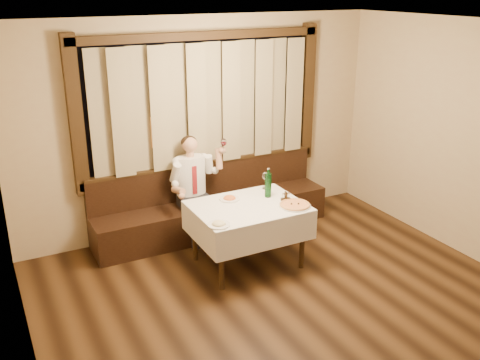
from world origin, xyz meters
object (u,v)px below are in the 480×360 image
pizza (295,205)px  pasta_cream (219,222)px  banquette (212,209)px  green_bottle (268,185)px  pasta_red (230,197)px  cruet_caddy (286,198)px  seated_man (194,181)px  dining_table (248,214)px

pizza → pasta_cream: size_ratio=1.50×
banquette → green_bottle: green_bottle is taller
pizza → pasta_red: (-0.57, 0.53, 0.02)m
cruet_caddy → pizza: bearing=-76.7°
pasta_red → pasta_cream: (-0.42, -0.59, 0.00)m
green_bottle → cruet_caddy: 0.27m
banquette → pasta_cream: size_ratio=13.13×
banquette → seated_man: 0.57m
dining_table → pasta_cream: (-0.53, -0.34, 0.14)m
pizza → green_bottle: 0.44m
green_bottle → cruet_caddy: green_bottle is taller
green_bottle → seated_man: 1.03m
cruet_caddy → pasta_cream: bearing=-154.8°
pasta_cream → green_bottle: green_bottle is taller
pasta_red → cruet_caddy: size_ratio=2.07×
pasta_cream → seated_man: (0.25, 1.27, 0.01)m
dining_table → pasta_red: size_ratio=5.27×
dining_table → green_bottle: (0.34, 0.12, 0.26)m
dining_table → cruet_caddy: (0.45, -0.09, 0.15)m
pasta_cream → cruet_caddy: size_ratio=2.10×
pasta_red → pasta_cream: same height
dining_table → pasta_red: bearing=113.8°
cruet_caddy → green_bottle: bearing=130.7°
dining_table → cruet_caddy: bearing=-10.9°
dining_table → pasta_red: (-0.11, 0.25, 0.14)m
green_bottle → banquette: bearing=110.4°
cruet_caddy → seated_man: 1.26m
dining_table → pasta_cream: bearing=-147.6°
banquette → pasta_cream: 1.54m
pasta_red → cruet_caddy: 0.66m
banquette → pasta_cream: (-0.53, -1.36, 0.48)m
pasta_cream → green_bottle: 0.99m
pizza → dining_table: bearing=149.5°
pizza → pasta_red: pasta_red is taller
pasta_cream → seated_man: bearing=79.1°
seated_man → pasta_red: bearing=-75.8°
banquette → pasta_red: 0.91m
pasta_cream → pizza: bearing=3.7°
pasta_red → green_bottle: (0.45, -0.13, 0.12)m
pasta_red → seated_man: 0.70m
pizza → pasta_red: bearing=137.6°
banquette → dining_table: bearing=-90.0°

